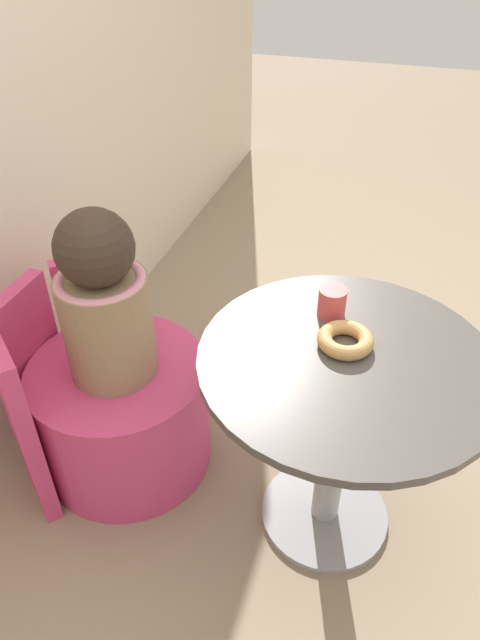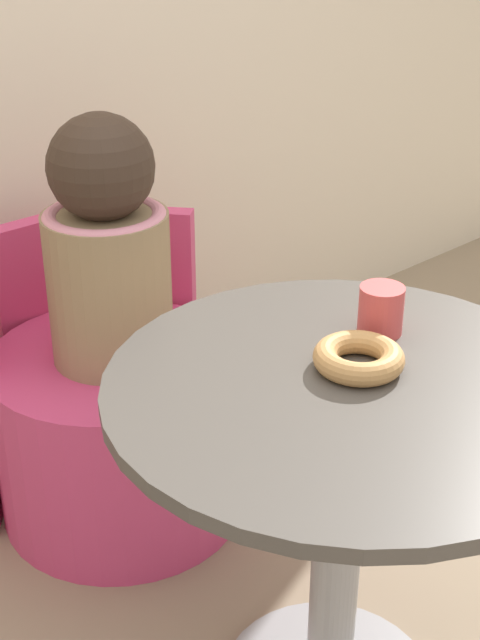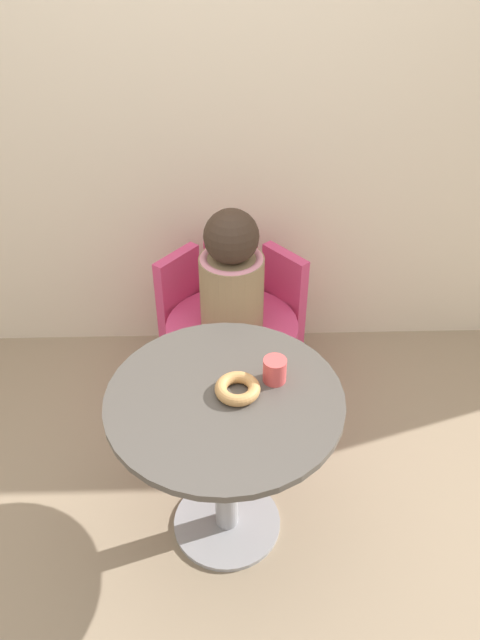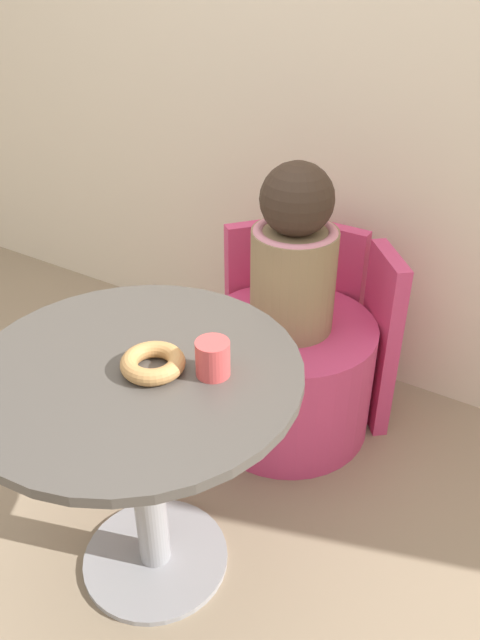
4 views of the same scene
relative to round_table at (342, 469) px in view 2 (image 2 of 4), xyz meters
name	(u,v)px [view 2 (image 2 of 4)]	position (x,y,z in m)	size (l,w,h in m)	color
round_table	(342,469)	(0.00, 0.00, 0.00)	(0.75, 0.75, 0.67)	#99999E
tub_chair	(120,432)	(0.03, 0.70, -0.30)	(0.57, 0.57, 0.41)	#D13D70
booth_backrest	(61,352)	(0.03, 0.93, -0.18)	(0.67, 0.24, 0.64)	#D13D70
child_figure	(107,249)	(0.03, 0.70, 0.16)	(0.26, 0.26, 0.54)	#937A56
donut	(359,358)	(0.04, 0.01, 0.18)	(0.14, 0.14, 0.04)	tan
cup	(381,310)	(0.16, 0.07, 0.21)	(0.08, 0.08, 0.08)	#DB4C4C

